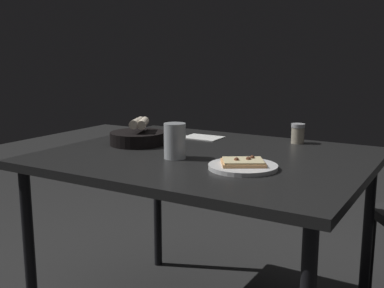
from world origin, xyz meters
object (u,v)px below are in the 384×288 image
object	(u,v)px
dining_table	(207,170)
beer_glass	(175,143)
pizza_plate	(243,166)
bread_basket	(138,137)
pepper_shaker	(298,135)

from	to	relation	value
dining_table	beer_glass	xyz separation A→B (m)	(-0.06, -0.12, 0.11)
dining_table	pizza_plate	world-z (taller)	pizza_plate
beer_glass	pizza_plate	bearing A→B (deg)	-4.04
pizza_plate	beer_glass	bearing A→B (deg)	175.96
dining_table	bread_basket	bearing A→B (deg)	177.22
dining_table	pizza_plate	distance (m)	0.26
dining_table	pepper_shaker	bearing A→B (deg)	59.50
pizza_plate	bread_basket	world-z (taller)	bread_basket
bread_basket	beer_glass	distance (m)	0.30
dining_table	beer_glass	distance (m)	0.18
beer_glass	pepper_shaker	size ratio (longest dim) A/B	1.53
dining_table	beer_glass	size ratio (longest dim) A/B	9.20
bread_basket	pepper_shaker	xyz separation A→B (m)	(0.54, 0.35, 0.00)
dining_table	bread_basket	size ratio (longest dim) A/B	5.13
pizza_plate	beer_glass	world-z (taller)	beer_glass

